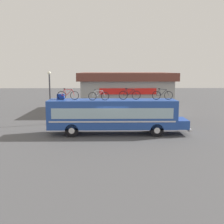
# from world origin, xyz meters

# --- Properties ---
(ground_plane) EXTENTS (120.00, 120.00, 0.00)m
(ground_plane) POSITION_xyz_m (0.00, 0.00, 0.00)
(ground_plane) COLOR #4C4C4F
(bus) EXTENTS (11.74, 2.37, 2.93)m
(bus) POSITION_xyz_m (0.15, -0.00, 1.70)
(bus) COLOR #23479E
(bus) RESTS_ON ground
(luggage_bag_1) EXTENTS (0.58, 0.43, 0.46)m
(luggage_bag_1) POSITION_xyz_m (-4.34, 0.31, 3.15)
(luggage_bag_1) COLOR #193899
(luggage_bag_1) RESTS_ON bus
(rooftop_bicycle_1) EXTENTS (1.80, 0.44, 0.95)m
(rooftop_bicycle_1) POSITION_xyz_m (-3.68, 0.02, 3.32)
(rooftop_bicycle_1) COLOR black
(rooftop_bicycle_1) RESTS_ON bus
(rooftop_bicycle_2) EXTENTS (1.69, 0.44, 0.88)m
(rooftop_bicycle_2) POSITION_xyz_m (-1.12, -0.36, 3.29)
(rooftop_bicycle_2) COLOR black
(rooftop_bicycle_2) RESTS_ON bus
(rooftop_bicycle_3) EXTENTS (1.82, 0.44, 0.97)m
(rooftop_bicycle_3) POSITION_xyz_m (1.46, 0.12, 3.33)
(rooftop_bicycle_3) COLOR black
(rooftop_bicycle_3) RESTS_ON bus
(rooftop_bicycle_4) EXTENTS (1.74, 0.44, 0.95)m
(rooftop_bicycle_4) POSITION_xyz_m (4.19, 0.01, 3.32)
(rooftop_bicycle_4) COLOR black
(rooftop_bicycle_4) RESTS_ON bus
(roadside_building) EXTENTS (11.93, 10.55, 5.04)m
(roadside_building) POSITION_xyz_m (1.97, 14.03, 2.58)
(roadside_building) COLOR #9E9E99
(roadside_building) RESTS_ON ground
(street_lamp) EXTENTS (0.32, 0.32, 5.25)m
(street_lamp) POSITION_xyz_m (-6.09, 4.37, 3.13)
(street_lamp) COLOR #38383D
(street_lamp) RESTS_ON ground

